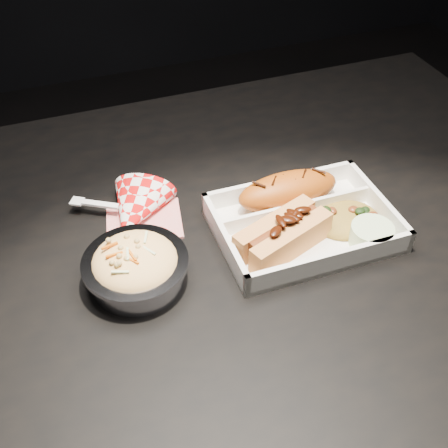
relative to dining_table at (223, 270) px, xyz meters
The scene contains 8 objects.
dining_table is the anchor object (origin of this frame).
food_tray 0.15m from the dining_table, 23.01° to the right, with size 0.25×0.18×0.04m.
fried_pastry 0.17m from the dining_table, ahead, with size 0.16×0.06×0.05m, color #AC4E11.
hotdog 0.16m from the dining_table, 49.23° to the right, with size 0.15×0.10×0.06m.
fried_rice_mound 0.21m from the dining_table, 18.62° to the right, with size 0.10×0.08×0.03m, color #AA8331.
cupcake_liner 0.24m from the dining_table, 30.75° to the right, with size 0.06×0.06×0.03m, color beige.
foil_coleslaw_cup 0.20m from the dining_table, 157.35° to the right, with size 0.14×0.14×0.07m.
napkin_fork 0.17m from the dining_table, 150.97° to the left, with size 0.16×0.15×0.10m.
Camera 1 is at (-0.21, -0.57, 1.31)m, focal length 45.00 mm.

